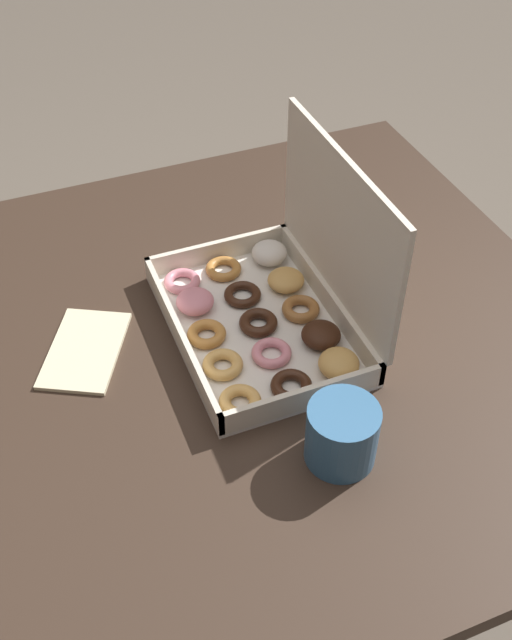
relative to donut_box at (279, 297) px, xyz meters
name	(u,v)px	position (x,y,z in m)	size (l,w,h in m)	color
ground_plane	(243,595)	(0.01, -0.07, -0.81)	(8.00, 8.00, 0.00)	#6B6054
dining_table	(237,391)	(0.01, -0.07, -0.16)	(0.94, 1.00, 0.76)	#38281E
donut_box	(279,297)	(0.00, 0.00, 0.00)	(0.33, 0.24, 0.26)	silver
coffee_mug	(342,433)	(0.24, -0.02, -0.01)	(0.09, 0.09, 0.08)	teal
paper_napkin	(85,350)	(-0.05, -0.27, -0.05)	(0.18, 0.16, 0.01)	beige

